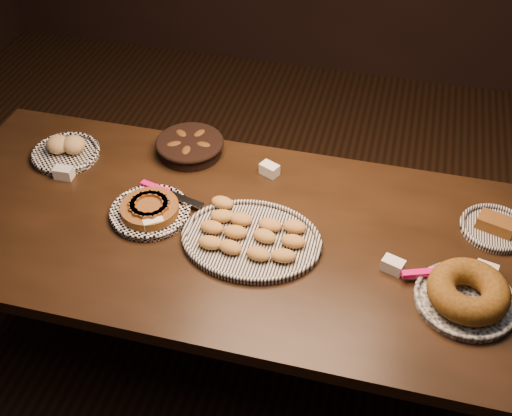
% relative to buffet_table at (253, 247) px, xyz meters
% --- Properties ---
extents(ground, '(5.00, 5.00, 0.00)m').
position_rel_buffet_table_xyz_m(ground, '(0.00, 0.00, -0.68)').
color(ground, black).
rests_on(ground, ground).
extents(buffet_table, '(2.40, 1.00, 0.75)m').
position_rel_buffet_table_xyz_m(buffet_table, '(0.00, 0.00, 0.00)').
color(buffet_table, black).
rests_on(buffet_table, ground).
extents(apple_tart_plate, '(0.32, 0.29, 0.06)m').
position_rel_buffet_table_xyz_m(apple_tart_plate, '(-0.38, -0.00, 0.10)').
color(apple_tart_plate, white).
rests_on(apple_tart_plate, buffet_table).
extents(madeleine_platter, '(0.48, 0.39, 0.05)m').
position_rel_buffet_table_xyz_m(madeleine_platter, '(0.00, -0.04, 0.09)').
color(madeleine_platter, black).
rests_on(madeleine_platter, buffet_table).
extents(bundt_cake_plate, '(0.36, 0.32, 0.10)m').
position_rel_buffet_table_xyz_m(bundt_cake_plate, '(0.72, -0.14, 0.12)').
color(bundt_cake_plate, black).
rests_on(bundt_cake_plate, buffet_table).
extents(croissant_basket, '(0.31, 0.31, 0.07)m').
position_rel_buffet_table_xyz_m(croissant_basket, '(-0.36, 0.38, 0.11)').
color(croissant_basket, black).
rests_on(croissant_basket, buffet_table).
extents(bread_roll_plate, '(0.27, 0.27, 0.08)m').
position_rel_buffet_table_xyz_m(bread_roll_plate, '(-0.83, 0.24, 0.10)').
color(bread_roll_plate, white).
rests_on(bread_roll_plate, buffet_table).
extents(loaf_plate, '(0.24, 0.24, 0.06)m').
position_rel_buffet_table_xyz_m(loaf_plate, '(0.81, 0.22, 0.09)').
color(loaf_plate, black).
rests_on(loaf_plate, buffet_table).
extents(tent_cards, '(1.63, 0.47, 0.04)m').
position_rel_buffet_table_xyz_m(tent_cards, '(0.02, 0.06, 0.10)').
color(tent_cards, white).
rests_on(tent_cards, buffet_table).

